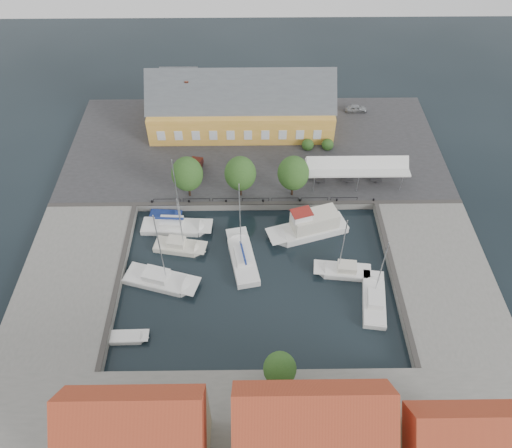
{
  "coord_description": "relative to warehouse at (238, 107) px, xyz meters",
  "views": [
    {
      "loc": [
        -0.54,
        -38.11,
        47.88
      ],
      "look_at": [
        0.0,
        6.0,
        1.5
      ],
      "focal_mm": 35.0,
      "sensor_mm": 36.0,
      "label": 1
    }
  ],
  "objects": [
    {
      "name": "east_quay",
      "position": [
        24.6,
        -30.36,
        -3.93
      ],
      "size": [
        12.0,
        24.0,
        1.0
      ],
      "primitive_type": "cube",
      "color": "slate",
      "rests_on": "ground"
    },
    {
      "name": "north_quay",
      "position": [
        2.6,
        -5.36,
        -3.93
      ],
      "size": [
        56.0,
        26.0,
        1.0
      ],
      "primitive_type": "cube",
      "color": "#2D2D30",
      "rests_on": "ground"
    },
    {
      "name": "tent_canopy",
      "position": [
        16.6,
        -13.86,
        -0.74
      ],
      "size": [
        14.0,
        4.0,
        2.83
      ],
      "color": "white",
      "rests_on": "north_quay"
    },
    {
      "name": "quay_trees",
      "position": [
        0.6,
        -16.36,
        0.45
      ],
      "size": [
        18.2,
        4.2,
        6.3
      ],
      "color": "black",
      "rests_on": "north_quay"
    },
    {
      "name": "launch_nw",
      "position": [
        -9.58,
        -19.4,
        -4.34
      ],
      "size": [
        4.48,
        2.06,
        0.88
      ],
      "color": "navy",
      "rests_on": "ground"
    },
    {
      "name": "center_sailboat",
      "position": [
        0.89,
        -27.21,
        -4.06
      ],
      "size": [
        4.38,
        9.42,
        12.53
      ],
      "color": "white",
      "rests_on": "ground"
    },
    {
      "name": "east_boat_c",
      "position": [
        16.01,
        -33.6,
        -4.17
      ],
      "size": [
        3.56,
        8.09,
        10.13
      ],
      "color": "white",
      "rests_on": "ground"
    },
    {
      "name": "west_boat_b",
      "position": [
        -7.16,
        -25.11,
        -4.17
      ],
      "size": [
        6.93,
        3.42,
        9.37
      ],
      "color": "silver",
      "rests_on": "ground"
    },
    {
      "name": "ground",
      "position": [
        2.6,
        -28.36,
        -4.43
      ],
      "size": [
        140.0,
        140.0,
        0.0
      ],
      "primitive_type": "plane",
      "color": "black",
      "rests_on": "ground"
    },
    {
      "name": "warehouse",
      "position": [
        0.0,
        0.0,
        0.0
      ],
      "size": [
        28.56,
        14.0,
        9.55
      ],
      "color": "gold",
      "rests_on": "north_quay"
    },
    {
      "name": "car_red",
      "position": [
        -6.16,
        -11.63,
        -2.64
      ],
      "size": [
        2.52,
        5.01,
        1.58
      ],
      "primitive_type": "imported",
      "rotation": [
        0.0,
        0.0,
        -0.18
      ],
      "color": "#571914",
      "rests_on": "north_quay"
    },
    {
      "name": "west_boat_c",
      "position": [
        -8.94,
        -30.34,
        -4.17
      ],
      "size": [
        9.45,
        5.34,
        12.19
      ],
      "color": "white",
      "rests_on": "ground"
    },
    {
      "name": "launch_sw",
      "position": [
        -11.41,
        -37.96,
        -4.34
      ],
      "size": [
        4.28,
        1.69,
        0.98
      ],
      "color": "white",
      "rests_on": "ground"
    },
    {
      "name": "east_boat_b",
      "position": [
        13.13,
        -29.26,
        -4.17
      ],
      "size": [
        7.16,
        3.07,
        9.71
      ],
      "color": "white",
      "rests_on": "ground"
    },
    {
      "name": "townhouses",
      "position": [
        4.52,
        -51.6,
        1.4
      ],
      "size": [
        36.3,
        8.5,
        12.0
      ],
      "color": "#BCAB90",
      "rests_on": "south_bank"
    },
    {
      "name": "west_boat_a",
      "position": [
        -8.01,
        -21.68,
        -4.16
      ],
      "size": [
        9.47,
        3.17,
        12.23
      ],
      "color": "white",
      "rests_on": "ground"
    },
    {
      "name": "car_silver",
      "position": [
        19.4,
        3.62,
        -2.83
      ],
      "size": [
        3.49,
        1.41,
        1.19
      ],
      "primitive_type": "imported",
      "rotation": [
        0.0,
        0.0,
        1.57
      ],
      "color": "#9A9EA1",
      "rests_on": "north_quay"
    },
    {
      "name": "south_bank",
      "position": [
        2.6,
        -49.36,
        -3.93
      ],
      "size": [
        56.0,
        14.0,
        1.0
      ],
      "primitive_type": "cube",
      "color": "slate",
      "rests_on": "ground"
    },
    {
      "name": "west_quay",
      "position": [
        -19.4,
        -30.36,
        -3.93
      ],
      "size": [
        12.0,
        24.0,
        1.0
      ],
      "primitive_type": "cube",
      "color": "slate",
      "rests_on": "ground"
    },
    {
      "name": "quay_edge_fittings",
      "position": [
        2.62,
        -23.61,
        -3.37
      ],
      "size": [
        56.0,
        24.72,
        0.4
      ],
      "color": "#383533",
      "rests_on": "north_quay"
    },
    {
      "name": "trawler",
      "position": [
        9.62,
        -22.53,
        -3.41
      ],
      "size": [
        10.92,
        6.09,
        5.0
      ],
      "color": "white",
      "rests_on": "ground"
    }
  ]
}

